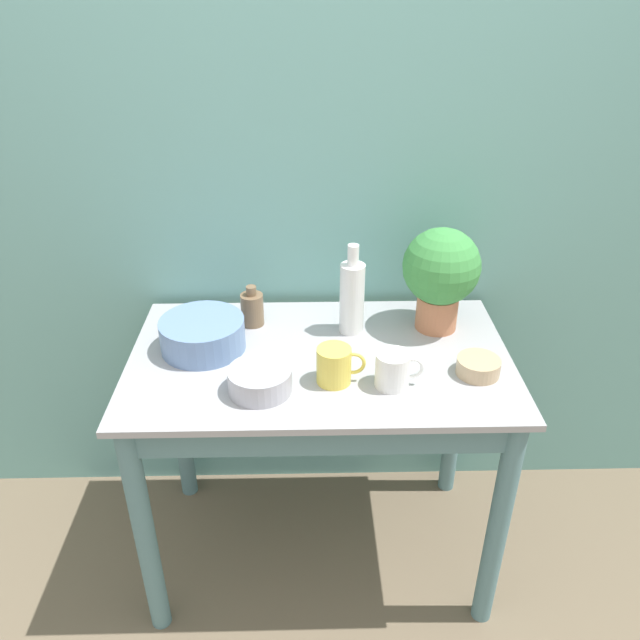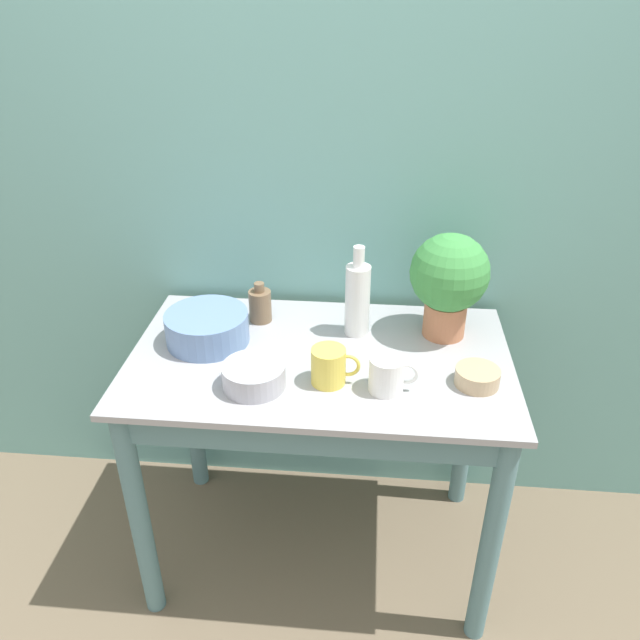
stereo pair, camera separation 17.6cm
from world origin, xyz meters
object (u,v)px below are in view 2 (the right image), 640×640
potted_plant (449,279)px  bowl_small_steel (254,376)px  bowl_wash_large (207,328)px  mug_white (387,374)px  bottle_tall (357,298)px  bottle_short (260,305)px  mug_yellow (329,366)px  bowl_small_tan (477,377)px

potted_plant → bowl_small_steel: (-0.53, -0.32, -0.16)m
bowl_wash_large → mug_white: bearing=-20.4°
potted_plant → bottle_tall: bearing=-176.9°
bottle_tall → bottle_short: (-0.31, 0.05, -0.06)m
bottle_tall → mug_yellow: size_ratio=2.15×
bottle_tall → mug_white: size_ratio=2.18×
potted_plant → bowl_small_tan: 0.32m
mug_yellow → mug_white: size_ratio=1.02×
potted_plant → bowl_small_steel: size_ratio=1.90×
potted_plant → bottle_short: bearing=176.6°
mug_yellow → mug_white: bearing=-7.7°
bowl_small_steel → bowl_small_tan: 0.60m
potted_plant → mug_yellow: size_ratio=2.44×
bowl_wash_large → mug_white: (0.54, -0.20, 0.00)m
bowl_wash_large → bowl_small_tan: (0.78, -0.15, -0.02)m
bowl_small_steel → bottle_short: bearing=97.2°
bowl_small_steel → bowl_small_tan: bowl_small_steel is taller
mug_yellow → bowl_small_tan: mug_yellow is taller
potted_plant → bowl_small_steel: bearing=-148.7°
bottle_tall → bottle_short: 0.32m
bottle_short → bowl_wash_large: bearing=-134.0°
bottle_short → bowl_small_tan: bottle_short is taller
bowl_wash_large → bottle_tall: (0.44, 0.09, 0.07)m
bottle_tall → bottle_short: bearing=171.1°
bottle_tall → mug_white: (0.09, -0.29, -0.07)m
bottle_short → bowl_small_steel: bearing=-82.8°
potted_plant → bowl_wash_large: size_ratio=1.31×
potted_plant → bowl_small_steel: potted_plant is taller
potted_plant → bottle_tall: (-0.27, -0.01, -0.07)m
mug_yellow → bottle_tall: bearing=76.9°
bottle_short → mug_yellow: bearing=-52.5°
mug_yellow → bowl_small_steel: 0.20m
bowl_small_tan → mug_yellow: bearing=-176.2°
bowl_wash_large → potted_plant: bearing=8.6°
bowl_wash_large → mug_yellow: size_ratio=1.86×
bowl_wash_large → bottle_short: 0.20m
mug_white → bowl_small_steel: 0.36m
bottle_short → bowl_small_steel: size_ratio=0.77×
bowl_wash_large → bottle_tall: 0.46m
bottle_tall → mug_white: 0.31m
bottle_tall → mug_white: bottle_tall is taller
mug_yellow → mug_white: (0.16, -0.02, -0.00)m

